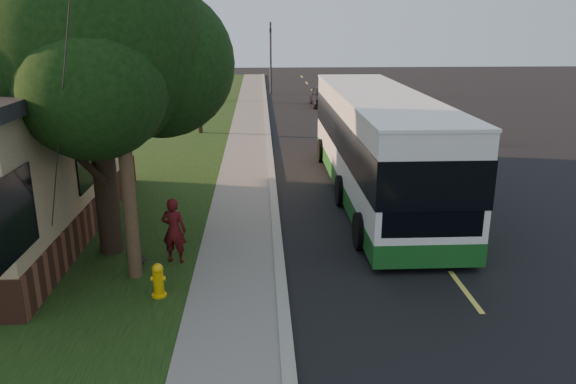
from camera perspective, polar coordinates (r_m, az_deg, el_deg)
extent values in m
plane|color=black|center=(12.23, -0.62, -10.49)|extent=(120.00, 120.00, 0.00)
cube|color=black|center=(22.04, 8.77, 2.02)|extent=(8.00, 80.00, 0.01)
cube|color=gray|center=(21.58, -1.69, 2.04)|extent=(0.25, 80.00, 0.12)
cube|color=slate|center=(21.59, -4.35, 1.95)|extent=(2.00, 80.00, 0.08)
cube|color=black|center=(21.96, -13.51, 1.77)|extent=(5.00, 80.00, 0.07)
cylinder|color=#E5AC0C|center=(12.27, -13.01, -9.09)|extent=(0.22, 0.22, 0.55)
sphere|color=#E5AC0C|center=(12.12, -13.12, -7.62)|extent=(0.24, 0.24, 0.24)
cylinder|color=#E5AC0C|center=(12.21, -13.05, -8.56)|extent=(0.30, 0.10, 0.10)
cylinder|color=#E5AC0C|center=(12.21, -13.05, -8.56)|extent=(0.10, 0.18, 0.10)
cylinder|color=#E5AC0C|center=(12.38, -12.93, -10.15)|extent=(0.32, 0.32, 0.04)
cylinder|color=#473321|center=(12.23, -16.85, 11.24)|extent=(0.30, 0.30, 9.00)
cylinder|color=#2D2D30|center=(11.53, -22.15, 6.53)|extent=(2.52, 3.21, 7.60)
cylinder|color=black|center=(14.32, -18.12, 1.69)|extent=(0.56, 0.56, 4.00)
sphere|color=black|center=(13.86, -19.37, 14.54)|extent=(5.20, 5.20, 5.20)
sphere|color=black|center=(14.17, -12.89, 12.66)|extent=(3.60, 3.60, 3.60)
sphere|color=black|center=(13.88, -24.58, 12.73)|extent=(3.80, 3.80, 3.80)
sphere|color=black|center=(12.59, -19.25, 10.26)|extent=(3.20, 3.20, 3.20)
sphere|color=black|center=(15.37, -20.29, 16.11)|extent=(3.40, 3.40, 3.40)
cylinder|color=black|center=(29.26, -9.03, 9.15)|extent=(0.24, 0.24, 3.30)
cylinder|color=black|center=(29.09, -9.19, 12.37)|extent=(1.38, 0.57, 2.01)
cylinder|color=black|center=(29.09, -9.19, 12.37)|extent=(0.74, 1.21, 1.58)
cylinder|color=black|center=(29.09, -9.19, 12.37)|extent=(0.65, 1.05, 1.95)
cylinder|color=black|center=(29.09, -9.19, 12.37)|extent=(1.28, 0.53, 1.33)
cylinder|color=black|center=(29.09, -9.19, 12.37)|extent=(0.75, 1.21, 1.70)
cylinder|color=black|center=(41.12, -6.62, 11.30)|extent=(0.24, 0.24, 3.03)
cylinder|color=black|center=(41.00, -6.69, 13.41)|extent=(1.38, 0.57, 2.01)
cylinder|color=black|center=(41.00, -6.69, 13.41)|extent=(0.74, 1.21, 1.58)
cylinder|color=black|center=(41.00, -6.69, 13.41)|extent=(0.65, 1.05, 1.95)
cylinder|color=black|center=(41.00, -6.69, 13.41)|extent=(1.28, 0.53, 1.33)
cylinder|color=black|center=(41.00, -6.69, 13.41)|extent=(0.75, 1.21, 1.70)
cylinder|color=#2D2D30|center=(44.94, -1.77, 13.38)|extent=(0.16, 0.16, 5.50)
imported|color=black|center=(44.86, -1.79, 15.62)|extent=(0.18, 0.22, 1.10)
cube|color=silver|center=(18.74, 9.08, 5.42)|extent=(2.62, 12.59, 2.83)
cube|color=#18561E|center=(19.08, 8.87, 1.10)|extent=(2.64, 12.61, 0.58)
cube|color=black|center=(18.69, 9.11, 6.05)|extent=(2.66, 12.63, 1.15)
cube|color=black|center=(12.90, 14.64, -0.98)|extent=(2.32, 0.06, 1.68)
cube|color=yellow|center=(12.56, 15.11, 5.19)|extent=(1.68, 0.06, 0.37)
cube|color=#FFF2CC|center=(13.10, 10.95, -6.09)|extent=(0.26, 0.04, 0.16)
cube|color=#FFF2CC|center=(13.56, 17.46, -5.78)|extent=(0.26, 0.04, 0.16)
cube|color=silver|center=(18.50, 9.29, 9.78)|extent=(2.67, 12.64, 0.08)
cylinder|color=black|center=(14.53, 7.40, -3.95)|extent=(0.29, 0.97, 0.97)
cylinder|color=black|center=(15.21, 17.19, -3.62)|extent=(0.29, 0.97, 0.97)
cylinder|color=black|center=(17.86, 5.42, 0.16)|extent=(0.29, 0.97, 0.97)
cylinder|color=black|center=(18.42, 13.52, 0.27)|extent=(0.29, 0.97, 0.97)
cylinder|color=black|center=(23.30, 3.45, 4.22)|extent=(0.29, 0.97, 0.97)
cylinder|color=black|center=(23.73, 9.78, 4.24)|extent=(0.29, 0.97, 0.97)
imported|color=#480E0F|center=(13.64, -11.51, -3.83)|extent=(0.65, 0.49, 1.61)
cube|color=black|center=(14.32, -15.13, -6.23)|extent=(0.65, 0.84, 0.02)
cylinder|color=silver|center=(14.07, -14.67, -6.81)|extent=(0.19, 0.15, 0.05)
cylinder|color=silver|center=(14.60, -15.54, -5.99)|extent=(0.19, 0.15, 0.05)
cube|color=black|center=(21.28, -21.06, 2.22)|extent=(1.63, 1.46, 1.15)
cube|color=black|center=(21.14, -21.24, 3.83)|extent=(1.69, 1.52, 0.08)
imported|color=black|center=(38.90, 3.58, 9.71)|extent=(1.63, 3.97, 1.35)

